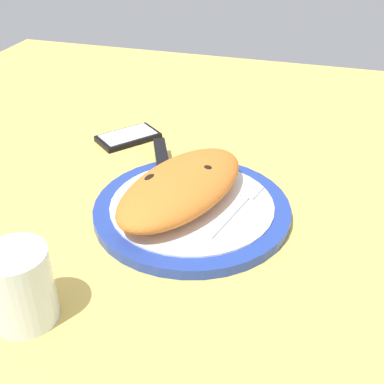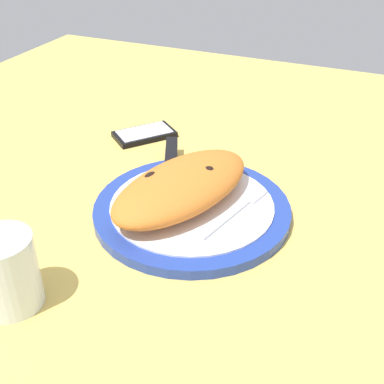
{
  "view_description": "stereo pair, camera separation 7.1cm",
  "coord_description": "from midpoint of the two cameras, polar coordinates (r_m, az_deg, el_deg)",
  "views": [
    {
      "loc": [
        -57.83,
        -17.12,
        42.26
      ],
      "look_at": [
        0.0,
        0.0,
        3.83
      ],
      "focal_mm": 46.52,
      "sensor_mm": 36.0,
      "label": 1
    },
    {
      "loc": [
        -55.4,
        -23.83,
        42.26
      ],
      "look_at": [
        0.0,
        0.0,
        3.83
      ],
      "focal_mm": 46.52,
      "sensor_mm": 36.0,
      "label": 2
    }
  ],
  "objects": [
    {
      "name": "fork",
      "position": [
        0.72,
        2.68,
        -1.52
      ],
      "size": [
        15.06,
        5.3,
        0.4
      ],
      "color": "silver",
      "rests_on": "plate"
    },
    {
      "name": "ground_plane",
      "position": [
        0.74,
        -2.75,
        -3.55
      ],
      "size": [
        150.0,
        150.0,
        3.0
      ],
      "primitive_type": "cube",
      "color": "#DBB756"
    },
    {
      "name": "water_glass",
      "position": [
        0.59,
        -22.33,
        -10.54
      ],
      "size": [
        7.25,
        7.25,
        9.25
      ],
      "color": "silver",
      "rests_on": "ground_plane"
    },
    {
      "name": "plate",
      "position": [
        0.73,
        -2.8,
        -2.04
      ],
      "size": [
        28.87,
        28.87,
        1.83
      ],
      "color": "#233D99",
      "rests_on": "ground_plane"
    },
    {
      "name": "calzone",
      "position": [
        0.72,
        -4.04,
        0.53
      ],
      "size": [
        27.67,
        19.46,
        5.23
      ],
      "color": "orange",
      "rests_on": "plate"
    },
    {
      "name": "smartphone",
      "position": [
        0.96,
        -9.48,
        6.18
      ],
      "size": [
        12.68,
        11.98,
        1.16
      ],
      "color": "black",
      "rests_on": "ground_plane"
    },
    {
      "name": "knife",
      "position": [
        0.82,
        -5.88,
        3.24
      ],
      "size": [
        21.67,
        10.95,
        1.2
      ],
      "color": "silver",
      "rests_on": "plate"
    }
  ]
}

